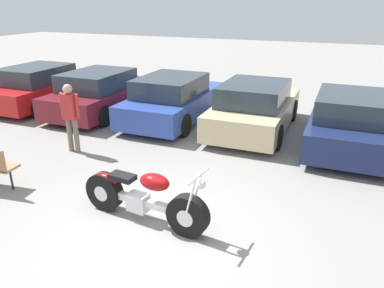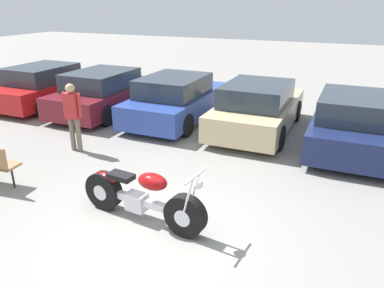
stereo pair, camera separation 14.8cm
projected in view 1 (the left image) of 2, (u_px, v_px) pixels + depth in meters
ground_plane at (150, 237)px, 5.81m from camera, size 60.00×60.00×0.00m
motorcycle at (143, 198)px, 6.11m from camera, size 2.34×0.69×1.08m
parked_car_red at (42, 87)px, 12.89m from camera, size 1.94×4.15×1.37m
parked_car_maroon at (102, 93)px, 12.00m from camera, size 1.94×4.15×1.37m
parked_car_blue at (173, 99)px, 11.23m from camera, size 1.94×4.15×1.37m
parked_car_champagne at (255, 108)px, 10.37m from camera, size 1.94×4.15×1.37m
parked_car_navy at (351, 121)px, 9.21m from camera, size 1.94×4.15×1.37m
person_standing at (70, 113)px, 8.75m from camera, size 0.52×0.22×1.65m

